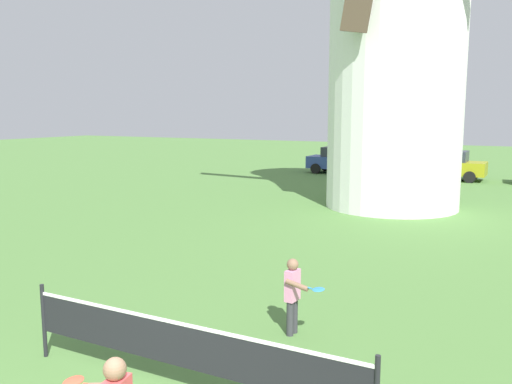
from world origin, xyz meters
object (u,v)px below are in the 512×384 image
windmill (398,2)px  player_far (294,292)px  parked_car_mustard (443,165)px  tennis_net (182,346)px  parked_car_blue (343,160)px

windmill → player_far: windmill is taller
windmill → parked_car_mustard: (0.40, 9.80, -6.73)m
windmill → tennis_net: windmill is taller
tennis_net → parked_car_blue: (-6.31, 25.12, 0.12)m
parked_car_mustard → parked_car_blue: bearing=177.2°
windmill → parked_car_mustard: 11.89m
tennis_net → player_far: 2.46m
windmill → tennis_net: size_ratio=3.20×
windmill → tennis_net: (1.00, -15.05, -6.85)m
windmill → tennis_net: 16.56m
tennis_net → parked_car_blue: bearing=104.1°
tennis_net → parked_car_mustard: size_ratio=1.14×
windmill → player_far: (1.47, -12.63, -6.82)m
tennis_net → parked_car_mustard: parked_car_mustard is taller
parked_car_mustard → windmill: bearing=-92.3°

